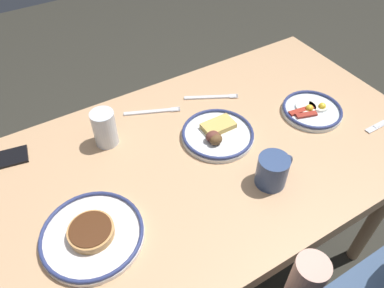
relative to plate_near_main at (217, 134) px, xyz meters
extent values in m
plane|color=#2F2D26|center=(0.11, 0.04, -0.75)|extent=(6.00, 6.00, 0.00)
cube|color=tan|center=(0.11, 0.04, -0.04)|extent=(1.49, 0.80, 0.05)
cylinder|color=tan|center=(-0.55, -0.27, -0.41)|extent=(0.05, 0.05, 0.69)
cylinder|color=tan|center=(-0.55, 0.35, -0.41)|extent=(0.05, 0.05, 0.69)
cylinder|color=white|center=(0.00, 0.00, -0.01)|extent=(0.23, 0.23, 0.01)
torus|color=navy|center=(0.00, 0.00, 0.00)|extent=(0.23, 0.23, 0.01)
cube|color=#D7AE58|center=(-0.02, -0.02, 0.01)|extent=(0.10, 0.06, 0.02)
ellipsoid|color=brown|center=(0.03, 0.03, 0.02)|extent=(0.04, 0.03, 0.03)
ellipsoid|color=brown|center=(0.03, 0.01, 0.02)|extent=(0.04, 0.03, 0.03)
ellipsoid|color=brown|center=(0.03, 0.03, 0.02)|extent=(0.04, 0.03, 0.03)
cylinder|color=white|center=(0.47, 0.14, -0.01)|extent=(0.26, 0.26, 0.01)
torus|color=navy|center=(0.47, 0.14, 0.00)|extent=(0.26, 0.26, 0.01)
cylinder|color=tan|center=(0.47, 0.14, 0.01)|extent=(0.11, 0.11, 0.01)
cylinder|color=tan|center=(0.47, 0.14, 0.02)|extent=(0.12, 0.12, 0.01)
cylinder|color=#4C2814|center=(0.47, 0.14, 0.02)|extent=(0.10, 0.10, 0.00)
cylinder|color=white|center=(-0.34, 0.07, -0.01)|extent=(0.20, 0.20, 0.01)
torus|color=navy|center=(-0.34, 0.07, 0.00)|extent=(0.20, 0.20, 0.01)
cylinder|color=white|center=(-0.38, 0.06, 0.00)|extent=(0.07, 0.07, 0.01)
sphere|color=yellow|center=(-0.38, 0.08, 0.01)|extent=(0.03, 0.03, 0.03)
cylinder|color=white|center=(-0.33, 0.05, 0.00)|extent=(0.07, 0.07, 0.01)
sphere|color=yellow|center=(-0.33, 0.06, 0.01)|extent=(0.03, 0.03, 0.03)
cube|color=#A52D20|center=(-0.30, 0.06, 0.00)|extent=(0.10, 0.03, 0.01)
cube|color=maroon|center=(-0.30, 0.08, 0.00)|extent=(0.07, 0.04, 0.01)
cylinder|color=#334772|center=(-0.03, 0.23, 0.03)|extent=(0.09, 0.09, 0.09)
torus|color=#334772|center=(-0.07, 0.23, 0.03)|extent=(0.07, 0.02, 0.07)
cylinder|color=brown|center=(-0.03, 0.23, 0.06)|extent=(0.07, 0.07, 0.01)
cylinder|color=silver|center=(0.31, -0.16, 0.04)|extent=(0.07, 0.07, 0.12)
cylinder|color=black|center=(0.31, -0.16, 0.03)|extent=(0.06, 0.06, 0.08)
cube|color=black|center=(0.61, -0.25, -0.01)|extent=(0.15, 0.10, 0.01)
cube|color=silver|center=(-0.09, -0.18, -0.01)|extent=(0.17, 0.10, 0.01)
cube|color=silver|center=(-0.16, -0.13, -0.01)|extent=(0.03, 0.02, 0.00)
cube|color=silver|center=(-0.16, -0.14, -0.01)|extent=(0.03, 0.02, 0.00)
cube|color=silver|center=(-0.17, -0.15, -0.01)|extent=(0.03, 0.02, 0.00)
cube|color=silver|center=(-0.17, -0.15, -0.01)|extent=(0.03, 0.02, 0.00)
cube|color=silver|center=(0.13, -0.22, -0.01)|extent=(0.18, 0.09, 0.01)
cube|color=silver|center=(0.05, -0.18, -0.01)|extent=(0.03, 0.01, 0.00)
cube|color=silver|center=(0.05, -0.18, -0.01)|extent=(0.03, 0.01, 0.00)
cube|color=silver|center=(0.05, -0.19, -0.01)|extent=(0.03, 0.01, 0.00)
cube|color=silver|center=(0.05, -0.19, -0.01)|extent=(0.03, 0.01, 0.00)
cube|color=silver|center=(-0.48, 0.23, -0.01)|extent=(0.09, 0.02, 0.00)
camera|label=1|loc=(0.51, 0.69, 0.82)|focal=34.99mm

